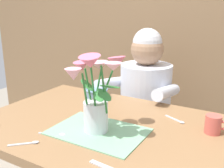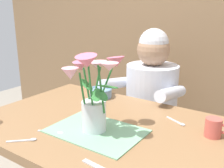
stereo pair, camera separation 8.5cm
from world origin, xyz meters
name	(u,v)px [view 1 (the left image)]	position (x,y,z in m)	size (l,w,h in m)	color
wood_panel_backdrop	(180,9)	(0.00, 1.05, 1.25)	(4.00, 0.10, 2.50)	brown
dining_table	(107,143)	(0.00, 0.00, 0.64)	(1.20, 0.80, 0.74)	olive
seated_person	(145,113)	(-0.07, 0.62, 0.56)	(0.45, 0.47, 1.14)	#4C4C56
striped_placemat	(98,131)	(0.01, -0.09, 0.74)	(0.40, 0.28, 0.01)	#7AB289
flower_vase	(96,93)	(0.01, -0.09, 0.92)	(0.27, 0.29, 0.35)	silver
ceramic_bowl	(97,93)	(-0.25, 0.29, 0.77)	(0.14, 0.14, 0.06)	#6689A8
tea_cup	(213,124)	(0.44, 0.15, 0.78)	(0.09, 0.07, 0.08)	#CC564C
spoon_0	(29,143)	(-0.17, -0.31, 0.74)	(0.10, 0.09, 0.01)	silver
spoon_1	(56,134)	(-0.13, -0.20, 0.74)	(0.12, 0.06, 0.01)	silver
spoon_2	(178,120)	(0.27, 0.20, 0.74)	(0.11, 0.07, 0.01)	silver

